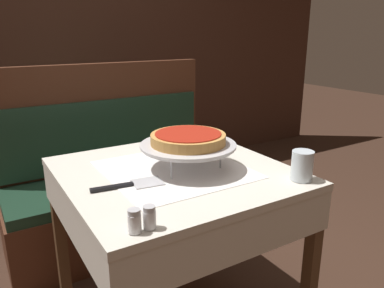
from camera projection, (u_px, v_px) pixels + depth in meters
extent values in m
cube|color=beige|center=(174.00, 173.00, 1.54)|extent=(0.88, 0.88, 0.03)
cube|color=white|center=(174.00, 169.00, 1.54)|extent=(0.55, 0.55, 0.00)
cube|color=beige|center=(175.00, 194.00, 1.57)|extent=(0.87, 0.87, 0.16)
cube|color=#4C331E|center=(310.00, 273.00, 1.53)|extent=(0.05, 0.05, 0.74)
cube|color=#4C331E|center=(60.00, 238.00, 1.78)|extent=(0.05, 0.05, 0.74)
cube|color=#4C331E|center=(203.00, 200.00, 2.19)|extent=(0.05, 0.05, 0.74)
cube|color=#1E6B33|center=(76.00, 107.00, 2.90)|extent=(0.63, 0.63, 0.03)
cube|color=white|center=(75.00, 105.00, 2.90)|extent=(0.39, 0.39, 0.00)
cube|color=#1E6B33|center=(76.00, 116.00, 2.92)|extent=(0.63, 0.63, 0.11)
cube|color=#4C331E|center=(51.00, 172.00, 2.64)|extent=(0.05, 0.05, 0.74)
cube|color=#4C331E|center=(126.00, 158.00, 2.92)|extent=(0.05, 0.05, 0.74)
cube|color=#4C331E|center=(37.00, 151.00, 3.10)|extent=(0.05, 0.05, 0.74)
cube|color=#4C331E|center=(102.00, 141.00, 3.38)|extent=(0.05, 0.05, 0.74)
cube|color=#4C2819|center=(121.00, 214.00, 2.40)|extent=(1.37, 0.53, 0.39)
cube|color=#193323|center=(120.00, 182.00, 2.34)|extent=(1.34, 0.52, 0.06)
cube|color=#4C2819|center=(103.00, 117.00, 2.42)|extent=(1.37, 0.06, 0.68)
cube|color=#193323|center=(106.00, 133.00, 2.42)|extent=(1.32, 0.02, 0.44)
cube|color=#3D2319|center=(54.00, 46.00, 3.11)|extent=(6.00, 0.04, 2.40)
cylinder|color=#ADADB2|center=(173.00, 150.00, 1.65)|extent=(0.01, 0.01, 0.09)
cylinder|color=#ADADB2|center=(171.00, 168.00, 1.43)|extent=(0.01, 0.01, 0.09)
cylinder|color=#ADADB2|center=(220.00, 158.00, 1.54)|extent=(0.01, 0.01, 0.09)
cylinder|color=#ADADB2|center=(188.00, 148.00, 1.53)|extent=(0.27, 0.27, 0.01)
cylinder|color=silver|center=(188.00, 147.00, 1.52)|extent=(0.38, 0.38, 0.01)
cylinder|color=silver|center=(188.00, 145.00, 1.52)|extent=(0.39, 0.39, 0.01)
cylinder|color=#C68E47|center=(188.00, 139.00, 1.51)|extent=(0.31, 0.31, 0.04)
cylinder|color=#A82314|center=(188.00, 134.00, 1.51)|extent=(0.27, 0.27, 0.01)
cube|color=#BCBCC1|center=(148.00, 182.00, 1.40)|extent=(0.12, 0.11, 0.00)
cube|color=black|center=(112.00, 187.00, 1.35)|extent=(0.16, 0.04, 0.01)
cylinder|color=silver|center=(302.00, 165.00, 1.42)|extent=(0.08, 0.08, 0.11)
cylinder|color=silver|center=(135.00, 223.00, 1.05)|extent=(0.04, 0.04, 0.06)
cylinder|color=#B7B7BC|center=(134.00, 212.00, 1.04)|extent=(0.04, 0.04, 0.02)
cylinder|color=silver|center=(150.00, 219.00, 1.07)|extent=(0.04, 0.04, 0.05)
cylinder|color=#B7B7BC|center=(149.00, 209.00, 1.06)|extent=(0.04, 0.04, 0.02)
cube|color=black|center=(86.00, 103.00, 2.89)|extent=(0.13, 0.13, 0.03)
cylinder|color=black|center=(85.00, 93.00, 2.87)|extent=(0.01, 0.01, 0.13)
cylinder|color=gold|center=(84.00, 94.00, 2.91)|extent=(0.04, 0.04, 0.10)
cylinder|color=white|center=(87.00, 95.00, 2.84)|extent=(0.04, 0.04, 0.10)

